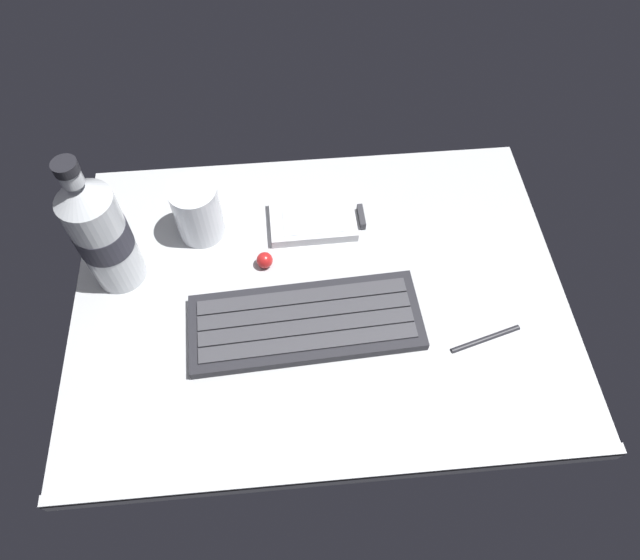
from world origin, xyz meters
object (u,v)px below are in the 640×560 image
keyboard (306,322)px  juice_cup (198,213)px  water_bottle (101,233)px  trackball_mouse (265,260)px  stylus_pen (486,338)px  handheld_device (318,220)px

keyboard → juice_cup: (-13.35, 16.27, 3.10)cm
water_bottle → trackball_mouse: 20.71cm
keyboard → trackball_mouse: 10.81cm
keyboard → juice_cup: 21.28cm
keyboard → stylus_pen: 22.54cm
water_bottle → stylus_pen: (46.11, -13.92, -8.66)cm
juice_cup → stylus_pen: bearing=-29.6°
stylus_pen → water_bottle: bearing=147.7°
handheld_device → trackball_mouse: bearing=-139.7°
water_bottle → trackball_mouse: bearing=-0.8°
handheld_device → juice_cup: 16.53cm
handheld_device → juice_cup: (-16.22, 0.08, 3.18)cm
juice_cup → trackball_mouse: 11.16cm
handheld_device → stylus_pen: 27.90cm
keyboard → handheld_device: keyboard is taller
keyboard → handheld_device: bearing=79.9°
handheld_device → water_bottle: 28.73cm
handheld_device → juice_cup: size_ratio=1.52×
handheld_device → trackball_mouse: trackball_mouse is taller
handheld_device → stylus_pen: bearing=-46.2°
handheld_device → water_bottle: size_ratio=0.62×
handheld_device → stylus_pen: size_ratio=1.36×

